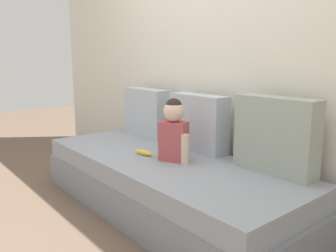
% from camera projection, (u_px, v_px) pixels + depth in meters
% --- Properties ---
extents(ground_plane, '(12.00, 12.00, 0.00)m').
position_uv_depth(ground_plane, '(164.00, 209.00, 2.67)').
color(ground_plane, brown).
extents(back_wall, '(5.49, 0.10, 2.46)m').
position_uv_depth(back_wall, '(220.00, 47.00, 2.79)').
color(back_wall, silver).
rests_on(back_wall, ground).
extents(couch, '(2.29, 0.90, 0.41)m').
position_uv_depth(couch, '(164.00, 184.00, 2.63)').
color(couch, gray).
rests_on(couch, ground).
extents(throw_pillow_left, '(0.54, 0.16, 0.45)m').
position_uv_depth(throw_pillow_left, '(146.00, 112.00, 3.30)').
color(throw_pillow_left, '#B2BCC6').
rests_on(throw_pillow_left, couch).
extents(throw_pillow_center, '(0.53, 0.16, 0.45)m').
position_uv_depth(throw_pillow_center, '(198.00, 123.00, 2.76)').
color(throw_pillow_center, '#B2BCC6').
rests_on(throw_pillow_center, couch).
extents(throw_pillow_right, '(0.55, 0.16, 0.49)m').
position_uv_depth(throw_pillow_right, '(275.00, 135.00, 2.22)').
color(throw_pillow_right, '#99A393').
rests_on(throw_pillow_right, couch).
extents(toddler, '(0.30, 0.21, 0.46)m').
position_uv_depth(toddler, '(174.00, 130.00, 2.49)').
color(toddler, '#B24C51').
rests_on(toddler, couch).
extents(banana, '(0.18, 0.08, 0.04)m').
position_uv_depth(banana, '(144.00, 153.00, 2.65)').
color(banana, yellow).
rests_on(banana, couch).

